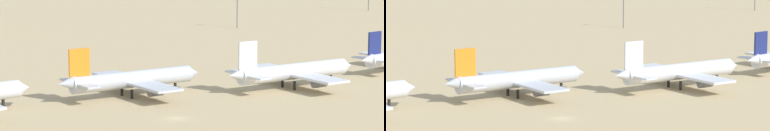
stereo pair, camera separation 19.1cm
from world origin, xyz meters
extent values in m
plane|color=tan|center=(0.00, 0.00, 0.00)|extent=(4000.00, 4000.00, 0.00)
cone|color=silver|center=(-22.93, 28.21, 4.10)|extent=(3.52, 4.16, 3.71)
cylinder|color=black|center=(-27.97, 27.34, 1.07)|extent=(0.68, 0.68, 2.15)
cylinder|color=silver|center=(2.92, 26.75, 4.07)|extent=(31.20, 6.03, 3.88)
cone|color=silver|center=(19.74, 27.93, 4.07)|extent=(3.16, 3.88, 3.68)
cone|color=silver|center=(-13.90, 25.57, 4.65)|extent=(4.10, 3.56, 3.29)
cube|color=orange|center=(-10.61, 25.80, 9.16)|extent=(5.06, 0.83, 6.30)
cube|color=silver|center=(-10.88, 29.67, 4.46)|extent=(3.55, 6.79, 0.35)
cube|color=silver|center=(-10.34, 21.94, 4.46)|extent=(3.55, 6.79, 0.35)
cube|color=silver|center=(3.89, 26.82, 3.49)|extent=(8.74, 31.39, 0.54)
cylinder|color=slate|center=(4.35, 34.13, 2.13)|extent=(3.63, 2.37, 2.13)
cylinder|color=slate|center=(5.36, 19.64, 2.13)|extent=(3.63, 2.37, 2.13)
cylinder|color=black|center=(14.67, 27.57, 1.07)|extent=(0.68, 0.68, 2.13)
cylinder|color=black|center=(1.31, 28.97, 1.07)|extent=(0.68, 0.68, 2.13)
cylinder|color=black|center=(1.63, 24.33, 1.07)|extent=(0.68, 0.68, 2.13)
cylinder|color=silver|center=(41.90, 17.70, 4.11)|extent=(31.52, 5.91, 3.92)
cone|color=silver|center=(58.91, 18.79, 4.11)|extent=(3.17, 3.90, 3.72)
cone|color=silver|center=(24.90, 16.61, 4.70)|extent=(4.12, 3.57, 3.33)
cube|color=white|center=(28.22, 16.83, 9.25)|extent=(5.11, 0.81, 6.36)
cube|color=silver|center=(27.97, 20.73, 4.50)|extent=(3.55, 6.84, 0.35)
cube|color=silver|center=(28.48, 12.92, 4.50)|extent=(3.55, 6.84, 0.35)
cube|color=silver|center=(42.88, 17.77, 3.52)|extent=(8.65, 31.69, 0.55)
cylinder|color=slate|center=(43.39, 25.16, 2.15)|extent=(3.66, 2.38, 2.15)
cylinder|color=slate|center=(44.33, 10.50, 2.15)|extent=(3.66, 2.38, 2.15)
cylinder|color=black|center=(53.79, 18.46, 1.08)|extent=(0.69, 0.69, 2.15)
cylinder|color=black|center=(40.29, 19.95, 1.08)|extent=(0.69, 0.69, 2.15)
cylinder|color=black|center=(40.59, 15.26, 1.08)|extent=(0.69, 0.69, 2.15)
cone|color=silver|center=(67.96, 22.17, 4.36)|extent=(4.13, 3.69, 3.09)
cube|color=navy|center=(71.00, 22.72, 8.59)|extent=(4.73, 1.29, 5.91)
cube|color=silver|center=(70.35, 26.30, 4.18)|extent=(3.96, 6.60, 0.33)
cylinder|color=#59595E|center=(95.25, 129.85, 6.53)|extent=(0.36, 0.36, 13.06)
camera|label=1|loc=(-96.86, -180.27, 43.30)|focal=94.18mm
camera|label=2|loc=(-96.69, -180.37, 43.30)|focal=94.18mm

